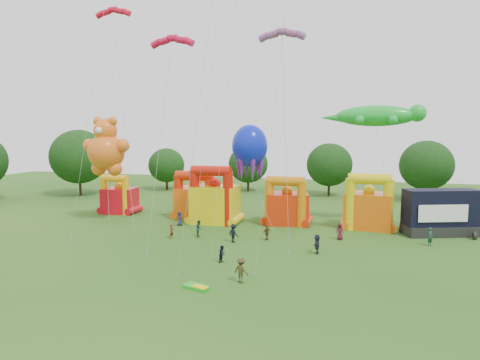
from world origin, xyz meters
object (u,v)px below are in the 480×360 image
(bouncy_castle_2, at_px, (215,201))
(stage_trailer, at_px, (441,213))
(bouncy_castle_0, at_px, (119,198))
(gecko_kite, at_px, (383,158))
(teddy_bear_kite, at_px, (106,158))
(spectator_4, at_px, (267,233))
(octopus_kite, at_px, (257,179))
(spectator_0, at_px, (180,218))

(bouncy_castle_2, bearing_deg, stage_trailer, 1.83)
(bouncy_castle_0, xyz_separation_m, gecko_kite, (35.73, -0.37, 6.42))
(bouncy_castle_0, relative_size, teddy_bear_kite, 0.41)
(stage_trailer, height_order, spectator_4, stage_trailer)
(octopus_kite, distance_m, spectator_4, 9.16)
(teddy_bear_kite, relative_size, spectator_4, 8.31)
(octopus_kite, relative_size, spectator_4, 7.70)
(bouncy_castle_0, xyz_separation_m, spectator_0, (11.73, -5.25, -1.27))
(spectator_0, bearing_deg, stage_trailer, 28.00)
(bouncy_castle_0, distance_m, spectator_0, 12.91)
(bouncy_castle_2, height_order, stage_trailer, bouncy_castle_2)
(stage_trailer, relative_size, spectator_4, 5.29)
(bouncy_castle_0, bearing_deg, spectator_0, -24.13)
(bouncy_castle_2, bearing_deg, spectator_0, -142.99)
(bouncy_castle_2, distance_m, teddy_bear_kite, 14.95)
(stage_trailer, bearing_deg, spectator_4, -157.18)
(spectator_0, xyz_separation_m, spectator_4, (11.99, -4.14, -0.07))
(stage_trailer, bearing_deg, bouncy_castle_0, 177.77)
(teddy_bear_kite, bearing_deg, bouncy_castle_2, 12.82)
(stage_trailer, bearing_deg, spectator_0, -173.23)
(gecko_kite, bearing_deg, spectator_0, -168.51)
(gecko_kite, bearing_deg, spectator_4, -143.10)
(spectator_4, bearing_deg, bouncy_castle_2, -89.52)
(spectator_4, bearing_deg, bouncy_castle_0, -71.54)
(bouncy_castle_2, xyz_separation_m, spectator_0, (-3.66, -2.76, -1.92))
(octopus_kite, xyz_separation_m, spectator_4, (2.89, -7.12, -4.98))
(gecko_kite, xyz_separation_m, spectator_4, (-12.01, -9.01, -7.76))
(teddy_bear_kite, xyz_separation_m, spectator_4, (21.89, -3.81, -7.50))
(gecko_kite, height_order, spectator_0, gecko_kite)
(bouncy_castle_0, bearing_deg, octopus_kite, -6.22)
(gecko_kite, distance_m, spectator_0, 25.67)
(teddy_bear_kite, distance_m, gecko_kite, 34.30)
(stage_trailer, relative_size, teddy_bear_kite, 0.64)
(spectator_0, bearing_deg, spectator_4, 2.20)
(stage_trailer, height_order, gecko_kite, gecko_kite)
(stage_trailer, height_order, octopus_kite, octopus_kite)
(stage_trailer, xyz_separation_m, teddy_bear_kite, (-40.31, -3.94, 5.81))
(bouncy_castle_2, relative_size, spectator_0, 4.18)
(bouncy_castle_0, xyz_separation_m, bouncy_castle_2, (15.38, -2.50, 0.65))
(bouncy_castle_0, distance_m, spectator_4, 25.55)
(bouncy_castle_0, xyz_separation_m, spectator_4, (23.72, -9.39, -1.34))
(teddy_bear_kite, relative_size, gecko_kite, 0.91)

